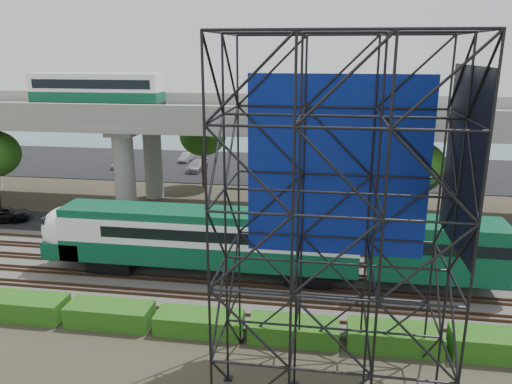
# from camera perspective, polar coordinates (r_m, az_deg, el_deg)

# --- Properties ---
(ground) EXTENTS (140.00, 140.00, 0.00)m
(ground) POSITION_cam_1_polar(r_m,az_deg,el_deg) (31.52, -6.20, -11.34)
(ground) COLOR #474233
(ground) RESTS_ON ground
(ballast_bed) EXTENTS (90.00, 12.00, 0.20)m
(ballast_bed) POSITION_cam_1_polar(r_m,az_deg,el_deg) (33.21, -5.32, -9.63)
(ballast_bed) COLOR slate
(ballast_bed) RESTS_ON ground
(service_road) EXTENTS (90.00, 5.00, 0.08)m
(service_road) POSITION_cam_1_polar(r_m,az_deg,el_deg) (40.87, -2.47, -4.64)
(service_road) COLOR black
(service_road) RESTS_ON ground
(parking_lot) EXTENTS (90.00, 18.00, 0.08)m
(parking_lot) POSITION_cam_1_polar(r_m,az_deg,el_deg) (63.13, 1.63, 2.79)
(parking_lot) COLOR black
(parking_lot) RESTS_ON ground
(harbor_water) EXTENTS (140.00, 40.00, 0.03)m
(harbor_water) POSITION_cam_1_polar(r_m,az_deg,el_deg) (84.59, 3.48, 6.13)
(harbor_water) COLOR #3F5668
(harbor_water) RESTS_ON ground
(rail_tracks) EXTENTS (90.00, 9.52, 0.16)m
(rail_tracks) POSITION_cam_1_polar(r_m,az_deg,el_deg) (33.13, -5.33, -9.35)
(rail_tracks) COLOR #472D1E
(rail_tracks) RESTS_ON ballast_bed
(commuter_train) EXTENTS (29.30, 3.06, 4.30)m
(commuter_train) POSITION_cam_1_polar(r_m,az_deg,el_deg) (31.69, -1.80, -5.37)
(commuter_train) COLOR black
(commuter_train) RESTS_ON rail_tracks
(overpass) EXTENTS (80.00, 12.00, 12.40)m
(overpass) POSITION_cam_1_polar(r_m,az_deg,el_deg) (44.28, -2.49, 7.90)
(overpass) COLOR #9E9B93
(overpass) RESTS_ON ground
(scaffold_tower) EXTENTS (9.36, 6.36, 15.00)m
(scaffold_tower) POSITION_cam_1_polar(r_m,az_deg,el_deg) (20.26, 9.10, -4.24)
(scaffold_tower) COLOR black
(scaffold_tower) RESTS_ON ground
(hedge_strip) EXTENTS (34.60, 1.80, 1.20)m
(hedge_strip) POSITION_cam_1_polar(r_m,az_deg,el_deg) (27.38, -6.47, -14.52)
(hedge_strip) COLOR #205012
(hedge_strip) RESTS_ON ground
(trees) EXTENTS (40.94, 16.94, 7.69)m
(trees) POSITION_cam_1_polar(r_m,az_deg,el_deg) (45.73, -6.95, 4.70)
(trees) COLOR #382314
(trees) RESTS_ON ground
(suv) EXTENTS (4.86, 3.23, 1.24)m
(suv) POSITION_cam_1_polar(r_m,az_deg,el_deg) (48.36, -26.94, -2.30)
(suv) COLOR black
(suv) RESTS_ON service_road
(parked_cars) EXTENTS (39.57, 9.71, 1.31)m
(parked_cars) POSITION_cam_1_polar(r_m,az_deg,el_deg) (62.50, 4.26, 3.22)
(parked_cars) COLOR silver
(parked_cars) RESTS_ON parking_lot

